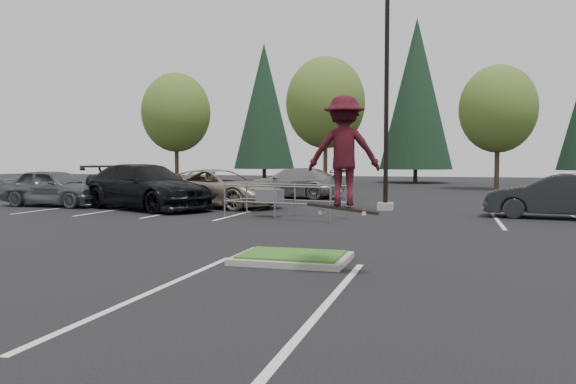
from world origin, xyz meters
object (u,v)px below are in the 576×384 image
(car_l_grey, at_px, (54,187))
(car_r_charc, at_px, (556,196))
(car_l_black, at_px, (144,187))
(light_pole, at_px, (386,95))
(skateboarder, at_px, (344,152))
(cart_corral, at_px, (273,196))
(car_far_silver, at_px, (293,183))
(decid_b, at_px, (325,106))
(conif_a, at_px, (264,106))
(decid_a, at_px, (176,115))
(car_l_tan, at_px, (218,188))
(decid_c, at_px, (498,112))
(conif_b, at_px, (416,94))

(car_l_grey, distance_m, car_r_charc, 19.98)
(car_l_black, xyz_separation_m, car_l_grey, (-4.51, 0.22, -0.10))
(light_pole, height_order, skateboarder, light_pole)
(light_pole, bearing_deg, cart_corral, -131.57)
(car_r_charc, xyz_separation_m, car_far_silver, (-11.47, 7.62, 0.03))
(car_far_silver, bearing_deg, skateboarder, 24.16)
(car_l_black, bearing_deg, cart_corral, -81.56)
(skateboarder, bearing_deg, decid_b, -87.53)
(decid_b, distance_m, car_l_black, 21.65)
(conif_a, relative_size, skateboarder, 6.38)
(decid_a, relative_size, car_l_black, 1.40)
(skateboarder, xyz_separation_m, car_l_tan, (-7.70, 12.50, -1.33))
(decid_b, height_order, skateboarder, decid_b)
(decid_c, relative_size, car_far_silver, 1.53)
(cart_corral, bearing_deg, car_l_grey, -177.42)
(conif_b, distance_m, car_l_black, 32.82)
(cart_corral, xyz_separation_m, car_far_silver, (-2.04, 9.90, 0.06))
(skateboarder, xyz_separation_m, car_l_black, (-10.19, 10.71, -1.22))
(decid_a, distance_m, decid_b, 12.02)
(conif_a, bearing_deg, car_r_charc, -55.34)
(decid_c, relative_size, cart_corral, 1.93)
(car_l_tan, bearing_deg, car_l_black, 139.43)
(decid_c, xyz_separation_m, cart_corral, (-8.95, -21.73, -4.52))
(light_pole, distance_m, cart_corral, 6.46)
(light_pole, relative_size, car_far_silver, 1.85)
(conif_b, distance_m, car_r_charc, 31.61)
(car_l_tan, bearing_deg, light_pole, -72.13)
(conif_b, relative_size, skateboarder, 7.12)
(decid_c, distance_m, car_far_silver, 16.75)
(car_l_black, bearing_deg, skateboarder, -113.04)
(decid_a, relative_size, car_far_silver, 1.63)
(decid_a, height_order, skateboarder, decid_a)
(conif_a, bearing_deg, car_l_black, -80.62)
(decid_b, xyz_separation_m, skateboarder, (7.21, -31.53, -3.90))
(light_pole, distance_m, car_far_silver, 8.97)
(light_pole, bearing_deg, decid_b, 109.35)
(conif_b, height_order, car_r_charc, conif_b)
(conif_a, height_order, cart_corral, conif_a)
(cart_corral, relative_size, car_far_silver, 0.80)
(car_l_grey, bearing_deg, car_l_tan, -74.39)
(decid_c, height_order, car_r_charc, decid_c)
(conif_b, bearing_deg, car_far_silver, -102.53)
(conif_b, height_order, car_l_black, conif_b)
(car_r_charc, distance_m, car_far_silver, 13.77)
(decid_c, xyz_separation_m, car_far_silver, (-10.99, -11.83, -4.46))
(light_pole, distance_m, decid_a, 25.86)
(decid_b, xyz_separation_m, conif_b, (6.01, 9.97, 1.81))
(decid_c, height_order, conif_b, conif_b)
(cart_corral, height_order, skateboarder, skateboarder)
(car_l_black, bearing_deg, light_pole, -53.07)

